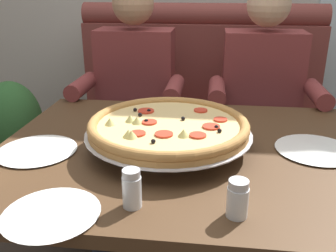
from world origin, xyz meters
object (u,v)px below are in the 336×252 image
(diner_right, at_px, (263,97))
(plate_near_left, at_px, (37,149))
(shaker_oregano, at_px, (237,201))
(diner_left, at_px, (132,93))
(pizza, at_px, (168,126))
(plate_near_right, at_px, (315,148))
(potted_plant, at_px, (14,131))
(shaker_pepper_flakes, at_px, (132,191))
(dining_table, at_px, (185,169))
(booth_bench, at_px, (197,132))
(plate_far_side, at_px, (51,211))

(diner_right, height_order, plate_near_left, diner_right)
(diner_right, xyz_separation_m, shaker_oregano, (-0.18, -1.06, 0.06))
(diner_left, xyz_separation_m, pizza, (0.27, -0.70, 0.10))
(diner_right, bearing_deg, diner_left, 180.00)
(pizza, relative_size, plate_near_right, 2.11)
(plate_near_right, xyz_separation_m, potted_plant, (-1.55, 0.83, -0.35))
(shaker_pepper_flakes, bearing_deg, potted_plant, 129.88)
(pizza, xyz_separation_m, potted_plant, (-1.07, 0.87, -0.42))
(diner_left, bearing_deg, shaker_oregano, -65.63)
(dining_table, xyz_separation_m, plate_near_right, (0.43, 0.03, 0.09))
(pizza, relative_size, shaker_oregano, 5.74)
(dining_table, distance_m, plate_near_right, 0.44)
(booth_bench, relative_size, shaker_oregano, 15.48)
(diner_left, bearing_deg, dining_table, -64.30)
(shaker_oregano, relative_size, plate_near_right, 0.37)
(plate_near_right, bearing_deg, plate_far_side, -147.71)
(dining_table, height_order, plate_far_side, plate_far_side)
(booth_bench, distance_m, plate_far_side, 1.45)
(pizza, xyz_separation_m, plate_far_side, (-0.23, -0.41, -0.07))
(diner_left, bearing_deg, booth_bench, 38.73)
(plate_near_right, distance_m, plate_far_side, 0.85)
(plate_near_left, relative_size, potted_plant, 0.37)
(shaker_pepper_flakes, xyz_separation_m, plate_far_side, (-0.18, -0.06, -0.03))
(diner_left, xyz_separation_m, diner_right, (0.66, 0.00, 0.00))
(shaker_oregano, distance_m, shaker_pepper_flakes, 0.25)
(diner_right, relative_size, shaker_oregano, 13.37)
(shaker_oregano, relative_size, plate_far_side, 0.41)
(pizza, bearing_deg, shaker_pepper_flakes, -97.55)
(shaker_pepper_flakes, bearing_deg, plate_near_left, 144.19)
(booth_bench, xyz_separation_m, diner_left, (-0.33, -0.27, 0.31))
(diner_left, distance_m, shaker_pepper_flakes, 1.08)
(pizza, xyz_separation_m, plate_near_right, (0.48, 0.04, -0.07))
(plate_far_side, distance_m, potted_plant, 1.57)
(plate_far_side, bearing_deg, potted_plant, 123.10)
(shaker_pepper_flakes, bearing_deg, shaker_oregano, -2.18)
(plate_near_right, height_order, plate_far_side, same)
(pizza, height_order, plate_near_left, pizza)
(diner_left, bearing_deg, potted_plant, 167.92)
(plate_near_left, bearing_deg, plate_far_side, -59.93)
(diner_left, height_order, shaker_oregano, diner_left)
(booth_bench, height_order, plate_near_right, booth_bench)
(diner_right, relative_size, pizza, 2.33)
(plate_near_right, bearing_deg, shaker_pepper_flakes, -143.67)
(booth_bench, relative_size, plate_near_left, 5.70)
(plate_near_left, xyz_separation_m, potted_plant, (-0.64, 0.95, -0.35))
(shaker_oregano, bearing_deg, plate_near_left, 155.95)
(diner_left, relative_size, shaker_pepper_flakes, 12.62)
(shaker_pepper_flakes, height_order, plate_near_right, shaker_pepper_flakes)
(plate_near_right, relative_size, plate_far_side, 1.10)
(shaker_pepper_flakes, height_order, plate_far_side, shaker_pepper_flakes)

